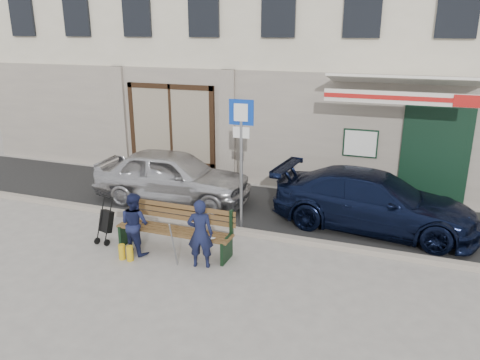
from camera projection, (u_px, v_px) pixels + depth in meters
The scene contains 11 objects.
ground at pixel (201, 262), 8.93m from camera, with size 80.00×80.00×0.00m, color #9E9991.
asphalt_lane at pixel (253, 207), 11.69m from camera, with size 60.00×3.20×0.01m, color #282828.
curb at pixel (230, 230), 10.25m from camera, with size 60.00×0.18×0.12m, color #9E9384.
building at pixel (309, 6), 14.94m from camera, with size 20.00×8.27×10.00m.
car_silver at pixel (173, 176), 11.93m from camera, with size 1.61×4.01×1.37m, color #BCBCC1.
car_navy at pixel (374, 201), 10.30m from camera, with size 1.80×4.42×1.28m, color black.
parking_sign at pixel (241, 143), 9.88m from camera, with size 0.53×0.08×2.88m.
bench at pixel (172, 230), 9.28m from camera, with size 2.40×1.17×0.98m.
man at pixel (200, 234), 8.60m from camera, with size 0.48×0.32×1.32m, color #131835.
woman at pixel (135, 223), 9.16m from camera, with size 0.61×0.47×1.25m, color #161B3D.
stroller at pixel (106, 222), 9.70m from camera, with size 0.34×0.44×0.97m.
Camera 1 is at (3.52, -7.25, 4.24)m, focal length 35.00 mm.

